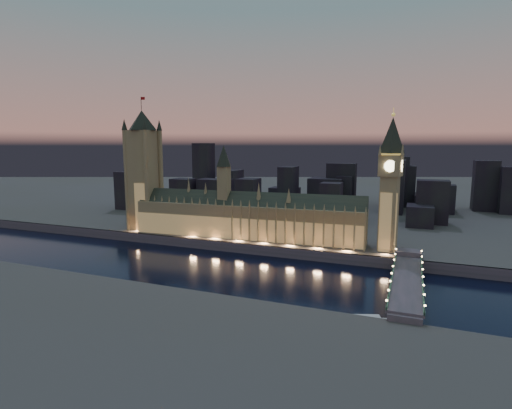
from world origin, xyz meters
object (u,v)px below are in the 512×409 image
at_px(westminster_bridge, 407,283).
at_px(river_boat, 359,322).
at_px(palace_of_westminster, 244,216).
at_px(elizabeth_tower, 391,173).
at_px(victoria_tower, 144,165).

bearing_deg(westminster_bridge, river_boat, -110.27).
distance_m(palace_of_westminster, westminster_bridge, 148.26).
relative_size(elizabeth_tower, westminster_bridge, 0.93).
bearing_deg(palace_of_westminster, westminster_bridge, -26.36).
bearing_deg(westminster_bridge, elizabeth_tower, 103.25).
height_order(victoria_tower, elizabeth_tower, victoria_tower).
distance_m(palace_of_westminster, river_boat, 165.45).
bearing_deg(elizabeth_tower, westminster_bridge, -76.75).
relative_size(palace_of_westminster, westminster_bridge, 1.79).
height_order(westminster_bridge, river_boat, westminster_bridge).
bearing_deg(palace_of_westminster, elizabeth_tower, 0.09).
bearing_deg(westminster_bridge, victoria_tower, 164.35).
bearing_deg(river_boat, elizabeth_tower, 87.73).
xyz_separation_m(palace_of_westminster, victoria_tower, (-101.80, 0.18, 41.96)).
bearing_deg(river_boat, westminster_bridge, 69.73).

